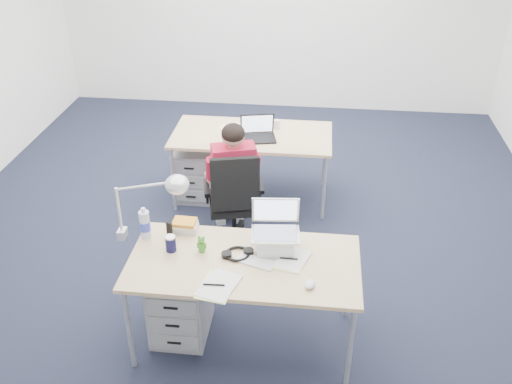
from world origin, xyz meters
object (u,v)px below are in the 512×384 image
at_px(desk_far, 252,138).
at_px(drawer_pedestal_far, 195,171).
at_px(cordless_phone, 170,231).
at_px(bear_figurine, 202,244).
at_px(desk_near, 244,266).
at_px(silver_laptop, 276,229).
at_px(desk_lamp, 141,206).
at_px(dark_laptop, 258,128).
at_px(seated_person, 232,180).
at_px(drawer_pedestal_near, 181,302).
at_px(can_koozie, 171,243).
at_px(water_bottle, 145,223).
at_px(office_chair, 234,220).
at_px(sunglasses, 281,251).
at_px(wireless_keyboard, 256,262).
at_px(far_cup, 277,124).
at_px(book_stack, 185,226).
at_px(computer_mouse, 310,284).
at_px(headphones, 238,253).

height_order(desk_far, drawer_pedestal_far, desk_far).
height_order(desk_far, cordless_phone, cordless_phone).
bearing_deg(bear_figurine, drawer_pedestal_far, 90.80).
height_order(desk_near, drawer_pedestal_far, desk_near).
relative_size(silver_laptop, desk_lamp, 0.63).
bearing_deg(dark_laptop, desk_far, 110.14).
bearing_deg(desk_far, seated_person, -97.12).
bearing_deg(drawer_pedestal_near, can_koozie, 152.80).
relative_size(water_bottle, bear_figurine, 1.91).
xyz_separation_m(office_chair, sunglasses, (0.49, -1.04, 0.46)).
height_order(office_chair, dark_laptop, office_chair).
height_order(desk_near, wireless_keyboard, wireless_keyboard).
bearing_deg(seated_person, desk_far, 65.50).
distance_m(water_bottle, far_cup, 2.19).
height_order(can_koozie, book_stack, can_koozie).
height_order(drawer_pedestal_near, bear_figurine, bear_figurine).
bearing_deg(drawer_pedestal_near, dark_laptop, 79.15).
xyz_separation_m(drawer_pedestal_near, far_cup, (0.53, 2.20, 0.50)).
relative_size(drawer_pedestal_near, wireless_keyboard, 2.06).
height_order(cordless_phone, far_cup, cordless_phone).
distance_m(drawer_pedestal_near, wireless_keyboard, 0.73).
bearing_deg(far_cup, water_bottle, -111.28).
height_order(sunglasses, dark_laptop, dark_laptop).
relative_size(seated_person, drawer_pedestal_far, 2.20).
distance_m(silver_laptop, book_stack, 0.72).
xyz_separation_m(computer_mouse, water_bottle, (-1.21, 0.42, 0.11)).
xyz_separation_m(silver_laptop, headphones, (-0.26, -0.09, -0.16)).
height_order(desk_near, silver_laptop, silver_laptop).
height_order(seated_person, water_bottle, seated_person).
bearing_deg(wireless_keyboard, desk_near, -164.81).
height_order(drawer_pedestal_far, can_koozie, can_koozie).
bearing_deg(can_koozie, desk_near, -6.97).
height_order(office_chair, cordless_phone, office_chair).
xyz_separation_m(desk_near, drawer_pedestal_near, (-0.48, 0.04, -0.41)).
bearing_deg(drawer_pedestal_far, desk_near, -68.89).
bearing_deg(desk_lamp, bear_figurine, -24.71).
distance_m(office_chair, silver_laptop, 1.27).
xyz_separation_m(seated_person, silver_laptop, (0.49, -1.18, 0.30)).
relative_size(sunglasses, desk_lamp, 0.19).
bearing_deg(office_chair, cordless_phone, -121.91).
distance_m(desk_lamp, dark_laptop, 1.89).
bearing_deg(bear_figurine, headphones, -16.46).
bearing_deg(desk_lamp, book_stack, 16.88).
relative_size(computer_mouse, can_koozie, 0.86).
relative_size(office_chair, seated_person, 0.84).
xyz_separation_m(water_bottle, sunglasses, (1.00, -0.07, -0.11)).
relative_size(desk_far, dark_laptop, 4.78).
height_order(desk_near, seated_person, seated_person).
bearing_deg(desk_lamp, sunglasses, -14.10).
relative_size(drawer_pedestal_near, sunglasses, 5.02).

